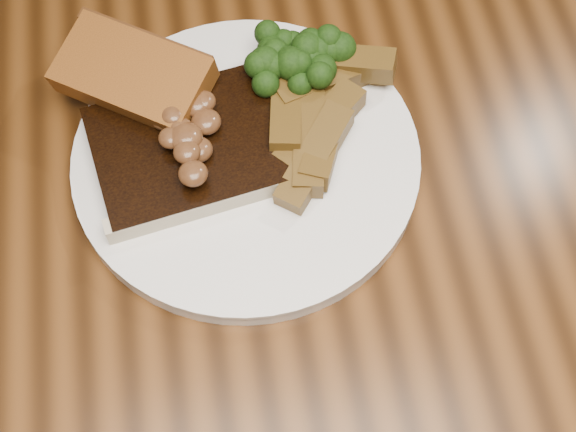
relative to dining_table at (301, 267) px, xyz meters
name	(u,v)px	position (x,y,z in m)	size (l,w,h in m)	color
dining_table	(301,267)	(0.00, 0.00, 0.00)	(1.60, 0.90, 0.75)	#512D10
plate	(246,160)	(-0.04, 0.06, 0.10)	(0.28, 0.28, 0.01)	white
steak	(193,149)	(-0.08, 0.06, 0.12)	(0.15, 0.12, 0.02)	black
steak_bone	(200,208)	(-0.08, 0.01, 0.11)	(0.15, 0.01, 0.02)	#BFB394
mushroom_pile	(188,137)	(-0.08, 0.06, 0.14)	(0.07, 0.07, 0.03)	brown
garlic_bread	(137,91)	(-0.12, 0.12, 0.12)	(0.12, 0.06, 0.03)	brown
potato_wedges	(329,120)	(0.03, 0.07, 0.12)	(0.12, 0.12, 0.02)	brown
broccoli_cluster	(300,71)	(0.02, 0.12, 0.12)	(0.07, 0.07, 0.04)	#1B390D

